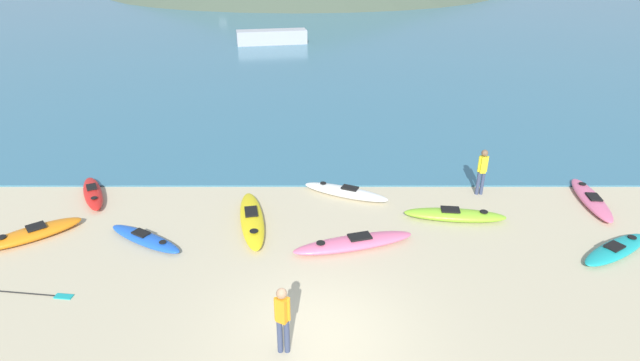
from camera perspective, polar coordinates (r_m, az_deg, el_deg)
ground_plane at (r=11.57m, az=-0.00°, el=-17.13°), size 400.00×400.00×0.00m
bay_water at (r=51.44m, az=0.00°, el=16.92°), size 160.00×70.00×0.06m
kayak_on_sand_0 at (r=14.26m, az=3.87°, el=-7.11°), size 3.60×1.65×0.36m
kayak_on_sand_1 at (r=16.13m, az=15.15°, el=-3.82°), size 3.19×1.03×0.38m
kayak_on_sand_2 at (r=16.87m, az=-30.04°, el=-5.27°), size 2.62×2.33×0.38m
kayak_on_sand_3 at (r=16.24m, az=30.74°, el=-6.78°), size 2.71×2.07×0.31m
kayak_on_sand_4 at (r=15.49m, az=-7.79°, el=-4.41°), size 1.36×3.60×0.36m
kayak_on_sand_5 at (r=16.98m, az=2.94°, el=-1.31°), size 3.00×1.77×0.38m
kayak_on_sand_6 at (r=15.33m, az=-19.38°, el=-6.27°), size 2.63×1.91×0.30m
kayak_on_sand_7 at (r=18.58m, az=-24.53°, el=-1.32°), size 1.75×2.65×0.36m
kayak_on_sand_8 at (r=18.83m, az=28.57°, el=-1.88°), size 0.98×3.16×0.34m
person_near_foreground at (r=10.59m, az=-4.31°, el=-15.24°), size 0.33×0.27×1.64m
person_near_waterline at (r=17.65m, az=18.05°, el=1.24°), size 0.33×0.23×1.64m
moored_boat_2 at (r=43.60m, az=-5.54°, el=16.01°), size 5.99×2.68×1.14m
loose_paddle at (r=14.67m, az=-31.12°, el=-10.93°), size 2.78×0.51×0.03m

